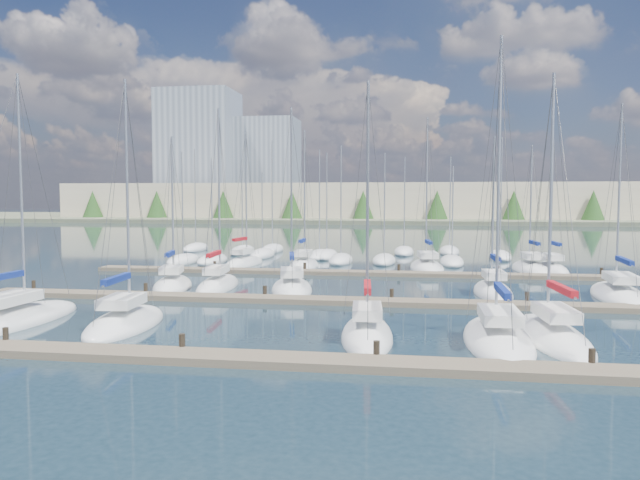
# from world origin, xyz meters

# --- Properties ---
(ground) EXTENTS (400.00, 400.00, 0.00)m
(ground) POSITION_xyz_m (0.00, 60.00, 0.00)
(ground) COLOR #1C2F39
(ground) RESTS_ON ground
(dock_near) EXTENTS (44.00, 1.93, 1.10)m
(dock_near) POSITION_xyz_m (0.00, 2.01, 0.15)
(dock_near) COLOR #6B5E4C
(dock_near) RESTS_ON ground
(dock_mid) EXTENTS (44.00, 1.93, 1.10)m
(dock_mid) POSITION_xyz_m (0.00, 16.01, 0.15)
(dock_mid) COLOR #6B5E4C
(dock_mid) RESTS_ON ground
(dock_far) EXTENTS (44.00, 1.93, 1.10)m
(dock_far) POSITION_xyz_m (0.00, 30.01, 0.15)
(dock_far) COLOR #6B5E4C
(dock_far) RESTS_ON ground
(sailboat_c) EXTENTS (3.59, 8.02, 13.06)m
(sailboat_c) POSITION_xyz_m (-8.86, 7.67, 0.18)
(sailboat_c) COLOR white
(sailboat_c) RESTS_ON ground
(sailboat_d) EXTENTS (3.01, 7.72, 12.51)m
(sailboat_d) POSITION_xyz_m (3.30, 6.90, 0.19)
(sailboat_d) COLOR white
(sailboat_d) RESTS_ON ground
(sailboat_i) EXTENTS (2.98, 8.38, 13.50)m
(sailboat_i) POSITION_xyz_m (-8.48, 21.07, 0.19)
(sailboat_i) COLOR white
(sailboat_i) RESTS_ON ground
(sailboat_f) EXTENTS (3.26, 9.15, 12.82)m
(sailboat_f) POSITION_xyz_m (11.60, 7.89, 0.18)
(sailboat_f) COLOR white
(sailboat_f) RESTS_ON ground
(sailboat_h) EXTENTS (3.94, 7.04, 11.48)m
(sailboat_h) POSITION_xyz_m (-11.67, 20.59, 0.18)
(sailboat_h) COLOR white
(sailboat_h) RESTS_ON ground
(sailboat_p) EXTENTS (3.76, 8.74, 14.29)m
(sailboat_p) POSITION_xyz_m (6.36, 34.87, 0.18)
(sailboat_p) COLOR white
(sailboat_p) RESTS_ON ground
(sailboat_l) EXTENTS (2.61, 7.34, 11.27)m
(sailboat_l) POSITION_xyz_m (10.52, 21.22, 0.18)
(sailboat_l) COLOR white
(sailboat_l) RESTS_ON ground
(sailboat_j) EXTENTS (4.35, 8.30, 13.33)m
(sailboat_j) POSITION_xyz_m (-3.00, 20.52, 0.18)
(sailboat_j) COLOR white
(sailboat_j) RESTS_ON ground
(sailboat_m) EXTENTS (3.70, 9.81, 13.21)m
(sailboat_m) POSITION_xyz_m (18.32, 20.92, 0.17)
(sailboat_m) COLOR white
(sailboat_m) RESTS_ON ground
(sailboat_e) EXTENTS (2.96, 9.12, 14.32)m
(sailboat_e) POSITION_xyz_m (9.10, 6.92, 0.18)
(sailboat_e) COLOR white
(sailboat_e) RESTS_ON ground
(sailboat_n) EXTENTS (3.23, 7.53, 13.31)m
(sailboat_n) POSITION_xyz_m (-10.72, 35.69, 0.20)
(sailboat_n) COLOR white
(sailboat_n) RESTS_ON ground
(sailboat_q) EXTENTS (3.34, 8.22, 11.76)m
(sailboat_q) POSITION_xyz_m (15.38, 35.34, 0.17)
(sailboat_q) COLOR white
(sailboat_q) RESTS_ON ground
(sailboat_b) EXTENTS (3.38, 10.07, 13.52)m
(sailboat_b) POSITION_xyz_m (-14.83, 7.54, 0.17)
(sailboat_b) COLOR white
(sailboat_b) RESTS_ON ground
(sailboat_o) EXTENTS (2.73, 7.05, 13.26)m
(sailboat_o) POSITION_xyz_m (-4.79, 34.72, 0.19)
(sailboat_o) COLOR white
(sailboat_o) RESTS_ON ground
(sailboat_r) EXTENTS (2.59, 7.37, 12.12)m
(sailboat_r) POSITION_xyz_m (16.99, 34.59, 0.19)
(sailboat_r) COLOR white
(sailboat_r) RESTS_ON ground
(distant_boats) EXTENTS (36.93, 20.75, 13.30)m
(distant_boats) POSITION_xyz_m (-4.34, 43.76, 0.29)
(distant_boats) COLOR #9EA0A5
(distant_boats) RESTS_ON ground
(shoreline) EXTENTS (400.00, 60.00, 38.00)m
(shoreline) POSITION_xyz_m (-13.29, 149.77, 7.44)
(shoreline) COLOR #666B51
(shoreline) RESTS_ON ground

